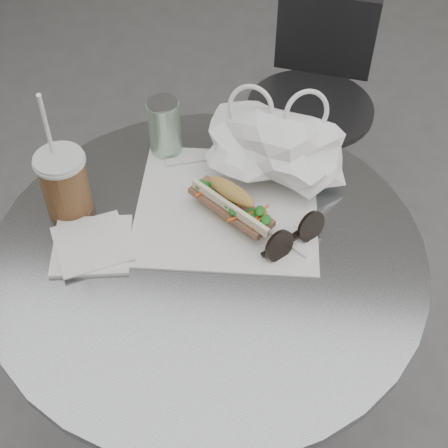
# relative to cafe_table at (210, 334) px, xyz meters

# --- Properties ---
(cafe_table) EXTENTS (0.76, 0.76, 0.74)m
(cafe_table) POSITION_rel_cafe_table_xyz_m (0.00, 0.00, 0.00)
(cafe_table) COLOR slate
(cafe_table) RESTS_ON ground
(chair_far) EXTENTS (0.37, 0.39, 0.71)m
(chair_far) POSITION_rel_cafe_table_xyz_m (0.17, 0.87, -0.15)
(chair_far) COLOR #29292B
(chair_far) RESTS_ON ground
(sandwich_paper) EXTENTS (0.35, 0.34, 0.00)m
(sandwich_paper) POSITION_rel_cafe_table_xyz_m (0.02, 0.10, 0.28)
(sandwich_paper) COLOR white
(sandwich_paper) RESTS_ON cafe_table
(banh_mi) EXTENTS (0.21, 0.19, 0.07)m
(banh_mi) POSITION_rel_cafe_table_xyz_m (0.03, 0.08, 0.31)
(banh_mi) COLOR #B38643
(banh_mi) RESTS_ON sandwich_paper
(iced_coffee) EXTENTS (0.09, 0.09, 0.26)m
(iced_coffee) POSITION_rel_cafe_table_xyz_m (-0.27, 0.06, 0.34)
(iced_coffee) COLOR brown
(iced_coffee) RESTS_ON cafe_table
(sunglasses) EXTENTS (0.11, 0.11, 0.06)m
(sunglasses) POSITION_rel_cafe_table_xyz_m (0.15, 0.03, 0.30)
(sunglasses) COLOR black
(sunglasses) RESTS_ON cafe_table
(plastic_bag) EXTENTS (0.27, 0.22, 0.13)m
(plastic_bag) POSITION_rel_cafe_table_xyz_m (0.10, 0.21, 0.34)
(plastic_bag) COLOR white
(plastic_bag) RESTS_ON cafe_table
(napkin_stack) EXTENTS (0.17, 0.17, 0.01)m
(napkin_stack) POSITION_rel_cafe_table_xyz_m (-0.20, -0.02, 0.28)
(napkin_stack) COLOR white
(napkin_stack) RESTS_ON cafe_table
(drink_can) EXTENTS (0.06, 0.06, 0.12)m
(drink_can) POSITION_rel_cafe_table_xyz_m (-0.12, 0.24, 0.33)
(drink_can) COLOR #589762
(drink_can) RESTS_ON cafe_table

